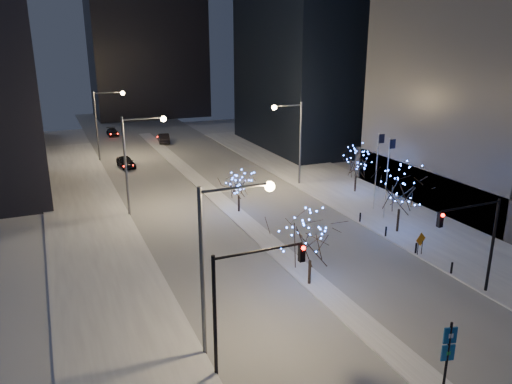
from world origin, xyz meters
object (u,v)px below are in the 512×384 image
traffic_signal_east (478,233)px  holiday_tree_median_near (311,237)px  street_lamp_w_near (220,246)px  traffic_signal_west (243,290)px  car_mid (164,138)px  street_lamp_east (294,133)px  car_far (113,132)px  car_near (126,162)px  street_lamp_w_mid (136,152)px  construction_sign (421,241)px  holiday_tree_median_far (239,184)px  holiday_tree_plaza_far (357,163)px  wayfinding_sign (448,349)px  holiday_tree_plaza_near (401,191)px  street_lamp_w_far (103,116)px

traffic_signal_east → holiday_tree_median_near: 11.16m
street_lamp_w_near → traffic_signal_west: (0.50, -2.00, -1.74)m
holiday_tree_median_near → car_mid: bearing=87.9°
street_lamp_east → car_far: (-15.63, 40.66, -5.80)m
holiday_tree_median_near → car_near: bearing=99.4°
street_lamp_w_mid → holiday_tree_median_near: size_ratio=1.73×
car_near → construction_sign: 42.73m
car_mid → car_near: bearing=67.0°
street_lamp_east → car_mid: street_lamp_east is taller
car_mid → holiday_tree_median_far: (-1.00, -37.47, 2.24)m
holiday_tree_plaza_far → wayfinding_sign: size_ratio=1.35×
traffic_signal_west → traffic_signal_east: bearing=3.3°
street_lamp_w_near → street_lamp_w_mid: (0.00, 25.00, 0.00)m
car_near → wayfinding_sign: 52.95m
street_lamp_w_mid → street_lamp_east: (19.02, 3.00, -0.05)m
street_lamp_east → construction_sign: size_ratio=5.15×
holiday_tree_plaza_near → holiday_tree_plaza_far: bearing=73.9°
street_lamp_w_mid → car_near: bearing=84.7°
street_lamp_w_mid → car_mid: bearing=72.9°
street_lamp_w_mid → holiday_tree_median_near: 22.01m
street_lamp_w_far → holiday_tree_median_far: street_lamp_w_far is taller
street_lamp_w_mid → construction_sign: street_lamp_w_mid is taller
street_lamp_w_mid → street_lamp_w_far: bearing=90.0°
traffic_signal_east → holiday_tree_plaza_near: size_ratio=1.14×
street_lamp_east → car_near: 24.62m
street_lamp_w_near → car_near: 45.09m
traffic_signal_west → street_lamp_w_far: bearing=90.5°
holiday_tree_plaza_far → holiday_tree_plaza_near: bearing=-106.1°
traffic_signal_east → holiday_tree_median_near: traffic_signal_east is taller
street_lamp_w_near → car_mid: (10.44, 58.91, -5.69)m
street_lamp_w_far → holiday_tree_median_far: bearing=-71.7°
traffic_signal_west → holiday_tree_median_far: (8.94, 23.45, -1.70)m
street_lamp_east → holiday_tree_plaza_far: size_ratio=1.89×
car_near → car_mid: 16.62m
holiday_tree_plaza_near → construction_sign: (-1.63, -4.90, -2.74)m
street_lamp_w_near → holiday_tree_plaza_far: 33.26m
street_lamp_w_mid → traffic_signal_west: 27.06m
car_near → traffic_signal_east: bearing=-77.6°
street_lamp_east → traffic_signal_east: bearing=-92.3°
holiday_tree_plaza_far → street_lamp_w_mid: bearing=174.2°
traffic_signal_west → construction_sign: (18.74, 7.67, -3.44)m
street_lamp_w_mid → holiday_tree_median_near: bearing=-67.3°
holiday_tree_plaza_far → wayfinding_sign: 33.76m
holiday_tree_plaza_near → car_mid: bearing=102.2°
car_mid → construction_sign: construction_sign is taller
traffic_signal_west → car_mid: traffic_signal_west is taller
street_lamp_w_mid → wayfinding_sign: bearing=-74.1°
street_lamp_w_mid → holiday_tree_plaza_far: size_ratio=1.89×
street_lamp_east → car_near: bearing=135.8°
wayfinding_sign → traffic_signal_east: bearing=52.0°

